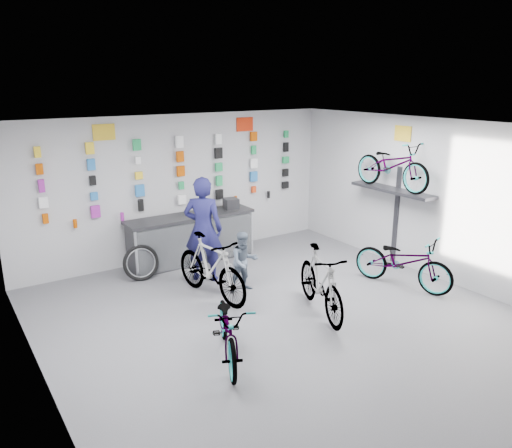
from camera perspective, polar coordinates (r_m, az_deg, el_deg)
floor at (r=7.81m, az=4.69°, el=-11.80°), size 8.00×8.00×0.00m
ceiling at (r=6.94m, az=5.26°, el=10.67°), size 8.00×8.00×0.00m
wall_back at (r=10.55m, az=-8.68°, el=4.18°), size 7.00×0.00×7.00m
wall_left at (r=5.86m, az=-23.19°, el=-6.82°), size 0.00×8.00×8.00m
wall_right at (r=9.74m, az=21.33°, el=2.25°), size 0.00×8.00×8.00m
counter at (r=10.41m, az=-7.37°, el=-1.71°), size 2.70×0.66×1.00m
merch_wall at (r=10.46m, az=-8.32°, el=5.78°), size 5.56×0.08×1.57m
wall_bracket at (r=10.33m, az=15.36°, el=3.33°), size 0.39×1.90×2.00m
sign_left at (r=9.82m, az=-16.99°, el=10.00°), size 0.42×0.02×0.30m
sign_right at (r=11.12m, az=-1.29°, el=11.32°), size 0.42×0.02×0.30m
sign_side at (r=10.26m, az=16.43°, el=9.89°), size 0.02×0.40×0.30m
bike_left at (r=6.85m, az=-3.19°, el=-11.80°), size 1.24×1.80×0.90m
bike_center at (r=8.10m, az=7.40°, el=-6.59°), size 1.07×1.87×1.09m
bike_right at (r=9.45m, az=16.46°, el=-4.11°), size 1.17×1.97×0.98m
bike_service at (r=8.62m, az=-5.17°, el=-4.95°), size 0.80×1.92×1.12m
bike_wall at (r=10.16m, az=15.32°, el=6.51°), size 0.63×1.80×0.95m
clerk at (r=9.30m, az=-6.05°, el=-0.60°), size 0.86×0.83×1.98m
customer at (r=8.89m, az=-1.37°, el=-4.32°), size 0.58×0.48×1.09m
spare_wheel at (r=9.68m, az=-13.00°, el=-4.35°), size 0.71×0.29×0.69m
register at (r=10.69m, az=-2.87°, el=2.36°), size 0.33×0.34×0.22m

